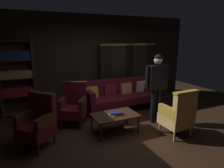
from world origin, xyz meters
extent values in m
plane|color=black|center=(0.00, 0.00, 0.00)|extent=(10.00, 10.00, 0.00)
cube|color=black|center=(0.00, 2.45, 1.40)|extent=(7.20, 0.10, 2.80)
cube|color=black|center=(0.45, 2.22, 0.95)|extent=(0.45, 0.17, 1.90)
cube|color=#B78E33|center=(0.45, 2.22, 1.87)|extent=(0.45, 0.17, 0.06)
cube|color=black|center=(0.89, 2.21, 0.95)|extent=(0.44, 0.18, 1.90)
cube|color=#B78E33|center=(0.89, 2.21, 1.87)|extent=(0.45, 0.19, 0.06)
cube|color=black|center=(1.31, 2.23, 0.95)|extent=(0.43, 0.22, 1.90)
cube|color=#B78E33|center=(1.31, 2.23, 1.87)|extent=(0.43, 0.23, 0.06)
cube|color=black|center=(1.74, 2.24, 0.95)|extent=(0.44, 0.19, 1.90)
cube|color=#B78E33|center=(1.74, 2.24, 1.87)|extent=(0.44, 0.20, 0.06)
cube|color=black|center=(2.17, 2.23, 0.95)|extent=(0.45, 0.17, 1.90)
cube|color=#B78E33|center=(2.17, 2.23, 1.87)|extent=(0.45, 0.18, 0.06)
cube|color=#382114|center=(-1.73, 2.18, 1.02)|extent=(0.06, 0.32, 2.05)
cube|color=#382114|center=(-2.15, 2.33, 1.02)|extent=(0.90, 0.02, 2.05)
cube|color=#382114|center=(-2.15, 2.18, 0.06)|extent=(0.86, 0.30, 0.02)
cube|color=#382114|center=(-2.15, 2.18, 0.54)|extent=(0.86, 0.30, 0.02)
cube|color=maroon|center=(-2.15, 2.16, 0.67)|extent=(0.78, 0.22, 0.22)
cube|color=#382114|center=(-2.15, 2.18, 1.02)|extent=(0.86, 0.30, 0.02)
cube|color=#9E7A47|center=(-2.15, 2.16, 1.14)|extent=(0.78, 0.22, 0.20)
cube|color=#382114|center=(-2.15, 2.18, 1.51)|extent=(0.86, 0.30, 0.02)
cube|color=navy|center=(-2.15, 2.16, 1.64)|extent=(0.78, 0.22, 0.23)
cube|color=#382114|center=(-2.15, 2.18, 1.99)|extent=(0.86, 0.30, 0.02)
cylinder|color=#382114|center=(-0.40, 1.05, 0.11)|extent=(0.07, 0.07, 0.22)
cylinder|color=#382114|center=(1.50, 1.05, 0.11)|extent=(0.07, 0.07, 0.22)
cylinder|color=#382114|center=(-0.40, 1.65, 0.11)|extent=(0.07, 0.07, 0.22)
cylinder|color=#382114|center=(1.50, 1.65, 0.11)|extent=(0.07, 0.07, 0.22)
cube|color=#4C0F19|center=(0.55, 1.35, 0.32)|extent=(2.10, 0.76, 0.20)
cube|color=#4C0F19|center=(0.55, 1.66, 0.65)|extent=(2.10, 0.18, 0.46)
cube|color=#4C0F19|center=(-0.43, 1.35, 0.55)|extent=(0.16, 0.68, 0.26)
cube|color=#4C0F19|center=(1.53, 1.35, 0.55)|extent=(0.16, 0.68, 0.26)
cube|color=#B79338|center=(-0.28, 1.55, 0.57)|extent=(0.35, 0.17, 0.35)
cube|color=maroon|center=(0.27, 1.55, 0.57)|extent=(0.34, 0.14, 0.35)
cube|color=tan|center=(0.83, 1.55, 0.57)|extent=(0.34, 0.14, 0.34)
cube|color=beige|center=(1.38, 1.55, 0.57)|extent=(0.35, 0.17, 0.35)
cylinder|color=#382114|center=(-0.69, -0.13, 0.20)|extent=(0.04, 0.04, 0.39)
cylinder|color=#382114|center=(0.21, -0.13, 0.20)|extent=(0.04, 0.04, 0.39)
cylinder|color=#382114|center=(-0.69, 0.41, 0.20)|extent=(0.04, 0.04, 0.39)
cylinder|color=#382114|center=(0.21, 0.41, 0.20)|extent=(0.04, 0.04, 0.39)
cube|color=#382114|center=(-0.24, 0.14, 0.41)|extent=(1.00, 0.64, 0.03)
cylinder|color=#B78E33|center=(1.14, -0.28, 0.11)|extent=(0.04, 0.04, 0.22)
cylinder|color=#B78E33|center=(0.68, -0.29, 0.11)|extent=(0.04, 0.04, 0.22)
cylinder|color=#B78E33|center=(1.15, -0.74, 0.11)|extent=(0.04, 0.04, 0.22)
cylinder|color=#B78E33|center=(0.69, -0.75, 0.11)|extent=(0.04, 0.04, 0.22)
cube|color=tan|center=(0.91, -0.51, 0.34)|extent=(0.57, 0.57, 0.24)
cube|color=tan|center=(0.92, -0.74, 0.73)|extent=(0.56, 0.13, 0.54)
cube|color=#B78E33|center=(0.92, -0.74, 1.02)|extent=(0.60, 0.14, 0.04)
cube|color=#B78E33|center=(1.15, -0.51, 0.57)|extent=(0.10, 0.50, 0.22)
cube|color=#B78E33|center=(0.67, -0.52, 0.57)|extent=(0.10, 0.50, 0.22)
cylinder|color=#382114|center=(-1.31, 0.80, 0.11)|extent=(0.04, 0.04, 0.22)
cylinder|color=#382114|center=(-0.91, 0.58, 0.11)|extent=(0.04, 0.04, 0.22)
cylinder|color=#382114|center=(-1.08, 1.20, 0.11)|extent=(0.04, 0.04, 0.22)
cylinder|color=#382114|center=(-0.68, 0.98, 0.11)|extent=(0.04, 0.04, 0.22)
cube|color=#4C0F19|center=(-0.99, 0.89, 0.34)|extent=(0.76, 0.76, 0.24)
cube|color=#4C0F19|center=(-0.88, 1.09, 0.73)|extent=(0.55, 0.38, 0.54)
cube|color=#382114|center=(-0.88, 1.09, 1.02)|extent=(0.59, 0.41, 0.04)
cube|color=#382114|center=(-1.20, 1.01, 0.57)|extent=(0.33, 0.48, 0.22)
cube|color=#382114|center=(-0.78, 0.77, 0.57)|extent=(0.33, 0.48, 0.22)
cylinder|color=#382114|center=(-2.20, 0.22, 0.11)|extent=(0.04, 0.04, 0.22)
cylinder|color=#382114|center=(-1.88, -0.11, 0.11)|extent=(0.04, 0.04, 0.22)
cylinder|color=#382114|center=(-1.87, 0.54, 0.11)|extent=(0.04, 0.04, 0.22)
cylinder|color=#382114|center=(-1.55, 0.21, 0.11)|extent=(0.04, 0.04, 0.22)
cube|color=#4C0F19|center=(-1.88, 0.22, 0.34)|extent=(0.79, 0.79, 0.24)
cube|color=#4C0F19|center=(-1.71, 0.38, 0.73)|extent=(0.47, 0.49, 0.54)
cube|color=#382114|center=(-1.71, 0.38, 1.02)|extent=(0.51, 0.52, 0.04)
cube|color=#382114|center=(-2.04, 0.39, 0.57)|extent=(0.42, 0.41, 0.22)
cube|color=#382114|center=(-1.71, 0.04, 0.57)|extent=(0.42, 0.41, 0.22)
cylinder|color=black|center=(0.99, 0.18, 0.43)|extent=(0.12, 0.12, 0.86)
cylinder|color=black|center=(0.85, 0.22, 0.43)|extent=(0.12, 0.12, 0.86)
cube|color=maroon|center=(0.92, 0.20, 0.90)|extent=(0.35, 0.23, 0.09)
cube|color=black|center=(0.92, 0.20, 1.15)|extent=(0.44, 0.30, 0.58)
cube|color=white|center=(0.95, 0.31, 1.18)|extent=(0.14, 0.04, 0.41)
cube|color=maroon|center=(0.95, 0.31, 1.41)|extent=(0.09, 0.04, 0.04)
cylinder|color=black|center=(1.17, 0.14, 1.16)|extent=(0.09, 0.09, 0.54)
cylinder|color=black|center=(0.68, 0.26, 1.16)|extent=(0.09, 0.09, 0.54)
sphere|color=tan|center=(0.92, 0.20, 1.56)|extent=(0.20, 0.20, 0.20)
sphere|color=black|center=(0.92, 0.20, 1.61)|extent=(0.18, 0.18, 0.18)
cube|color=#9E7A47|center=(-0.24, 0.12, 0.43)|extent=(0.28, 0.23, 0.03)
cube|color=navy|center=(-0.24, 0.12, 0.47)|extent=(0.29, 0.23, 0.04)
camera|label=1|loc=(-2.01, -3.51, 2.06)|focal=31.26mm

